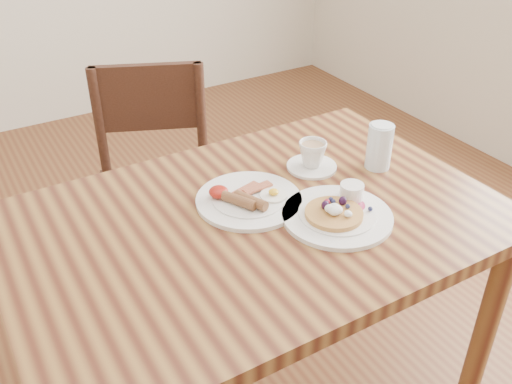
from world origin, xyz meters
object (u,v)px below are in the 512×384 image
chair_far (155,182)px  pancake_plate (338,212)px  dining_table (256,248)px  teacup_saucer (312,157)px  water_glass (379,147)px  breakfast_plate (248,199)px

chair_far → pancake_plate: (0.18, -0.79, 0.27)m
chair_far → pancake_plate: chair_far is taller
dining_table → teacup_saucer: teacup_saucer is taller
chair_far → water_glass: 0.84m
breakfast_plate → dining_table: bearing=-101.3°
chair_far → pancake_plate: size_ratio=3.26×
chair_far → water_glass: size_ratio=6.86×
dining_table → pancake_plate: pancake_plate is taller
pancake_plate → water_glass: size_ratio=2.11×
breakfast_plate → water_glass: bearing=-3.8°
pancake_plate → breakfast_plate: bearing=133.0°
breakfast_plate → teacup_saucer: bearing=14.4°
chair_far → breakfast_plate: (0.02, -0.62, 0.27)m
chair_far → teacup_saucer: size_ratio=6.29×
chair_far → water_glass: chair_far is taller
pancake_plate → dining_table: bearing=148.0°
chair_far → teacup_saucer: (0.27, -0.56, 0.29)m
dining_table → chair_far: size_ratio=1.36×
dining_table → breakfast_plate: breakfast_plate is taller
pancake_plate → water_glass: 0.29m
breakfast_plate → water_glass: (0.40, -0.03, 0.05)m
chair_far → teacup_saucer: 0.68m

